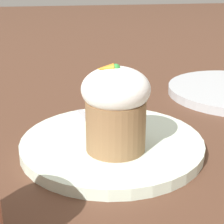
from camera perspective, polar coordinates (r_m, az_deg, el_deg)
ground_plane at (r=0.51m, az=-0.01°, el=-5.67°), size 4.00×4.00×0.00m
dessert_plate at (r=0.51m, az=-0.01°, el=-4.92°), size 0.25×0.25×0.01m
carrot_cake at (r=0.46m, az=-0.00°, el=0.73°), size 0.08×0.08×0.11m
spoon at (r=0.52m, az=-1.92°, el=-2.85°), size 0.05×0.12×0.01m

